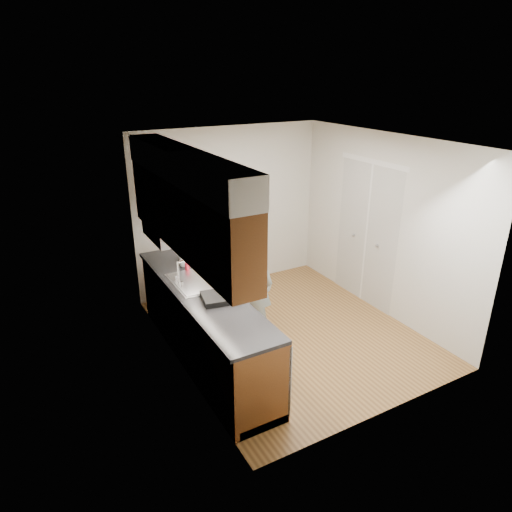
{
  "coord_description": "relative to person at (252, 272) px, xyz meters",
  "views": [
    {
      "loc": [
        -2.92,
        -4.36,
        3.24
      ],
      "look_at": [
        -0.36,
        0.25,
        1.08
      ],
      "focal_mm": 32.0,
      "sensor_mm": 36.0,
      "label": 1
    }
  ],
  "objects": [
    {
      "name": "ceiling",
      "position": [
        0.46,
        -0.19,
        1.6
      ],
      "size": [
        3.5,
        3.5,
        0.0
      ],
      "primitive_type": "plane",
      "rotation": [
        3.14,
        0.0,
        0.0
      ],
      "color": "white",
      "rests_on": "wall_left"
    },
    {
      "name": "soap_bottle_c",
      "position": [
        -0.63,
        0.72,
        0.12
      ],
      "size": [
        0.19,
        0.19,
        0.17
      ],
      "primitive_type": "imported",
      "rotation": [
        0.0,
        0.0,
        0.94
      ],
      "color": "silver",
      "rests_on": "counter"
    },
    {
      "name": "floor_mat",
      "position": [
        -0.0,
        0.0,
        -0.9
      ],
      "size": [
        0.57,
        0.81,
        0.01
      ],
      "primitive_type": "cube",
      "rotation": [
        0.0,
        0.0,
        0.19
      ],
      "color": "slate",
      "rests_on": "floor"
    },
    {
      "name": "steel_can",
      "position": [
        -0.6,
        0.55,
        0.09
      ],
      "size": [
        0.08,
        0.08,
        0.11
      ],
      "primitive_type": "cylinder",
      "rotation": [
        0.0,
        0.0,
        -0.4
      ],
      "color": "#A5A5AA",
      "rests_on": "counter"
    },
    {
      "name": "floor",
      "position": [
        0.46,
        -0.19,
        -0.9
      ],
      "size": [
        3.5,
        3.5,
        0.0
      ],
      "primitive_type": "plane",
      "color": "olive",
      "rests_on": "ground"
    },
    {
      "name": "soda_can",
      "position": [
        -0.71,
        0.35,
        0.09
      ],
      "size": [
        0.06,
        0.06,
        0.11
      ],
      "primitive_type": "cylinder",
      "rotation": [
        0.0,
        0.0,
        -0.0
      ],
      "color": "red",
      "rests_on": "counter"
    },
    {
      "name": "counter",
      "position": [
        -0.74,
        -0.19,
        -0.41
      ],
      "size": [
        0.64,
        2.8,
        1.3
      ],
      "color": "brown",
      "rests_on": "floor"
    },
    {
      "name": "dish_rack",
      "position": [
        -0.68,
        -0.54,
        0.07
      ],
      "size": [
        0.44,
        0.39,
        0.06
      ],
      "primitive_type": "cube",
      "rotation": [
        0.0,
        0.0,
        -0.19
      ],
      "color": "black",
      "rests_on": "counter"
    },
    {
      "name": "wall_back",
      "position": [
        0.46,
        1.56,
        0.35
      ],
      "size": [
        3.0,
        0.02,
        2.5
      ],
      "primitive_type": "cube",
      "color": "beige",
      "rests_on": "floor"
    },
    {
      "name": "person",
      "position": [
        0.0,
        0.0,
        0.0
      ],
      "size": [
        0.68,
        0.75,
        1.78
      ],
      "primitive_type": "imported",
      "rotation": [
        0.0,
        0.0,
        2.09
      ],
      "color": "#98B0B9",
      "rests_on": "floor_mat"
    },
    {
      "name": "upper_cabinets",
      "position": [
        -0.87,
        -0.15,
        1.04
      ],
      "size": [
        0.47,
        2.8,
        1.21
      ],
      "color": "brown",
      "rests_on": "wall_left"
    },
    {
      "name": "wall_right",
      "position": [
        1.96,
        -0.19,
        0.35
      ],
      "size": [
        0.02,
        3.5,
        2.5
      ],
      "primitive_type": "cube",
      "color": "beige",
      "rests_on": "floor"
    },
    {
      "name": "soap_bottle_a",
      "position": [
        -0.7,
        0.51,
        0.17
      ],
      "size": [
        0.11,
        0.11,
        0.27
      ],
      "primitive_type": "imported",
      "rotation": [
        0.0,
        0.0,
        -0.01
      ],
      "color": "silver",
      "rests_on": "counter"
    },
    {
      "name": "soap_bottle_b",
      "position": [
        -0.59,
        0.65,
        0.13
      ],
      "size": [
        0.12,
        0.12,
        0.19
      ],
      "primitive_type": "imported",
      "rotation": [
        0.0,
        0.0,
        -0.83
      ],
      "color": "silver",
      "rests_on": "counter"
    },
    {
      "name": "closet_door",
      "position": [
        1.95,
        0.11,
        0.12
      ],
      "size": [
        0.02,
        1.22,
        2.05
      ],
      "primitive_type": "cube",
      "color": "silver",
      "rests_on": "wall_right"
    },
    {
      "name": "wall_left",
      "position": [
        -1.04,
        -0.19,
        0.35
      ],
      "size": [
        0.02,
        3.5,
        2.5
      ],
      "primitive_type": "cube",
      "color": "beige",
      "rests_on": "floor"
    }
  ]
}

